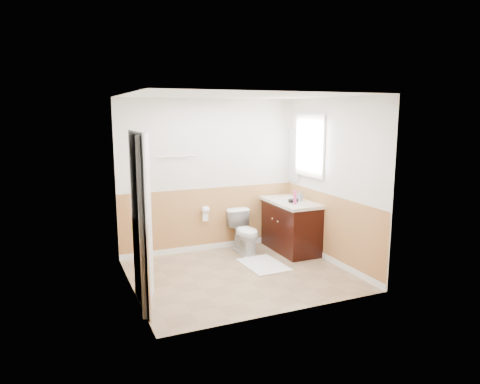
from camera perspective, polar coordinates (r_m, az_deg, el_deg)
name	(u,v)px	position (r m, az deg, el deg)	size (l,w,h in m)	color
floor	(240,275)	(6.32, 0.07, -10.75)	(3.00, 3.00, 0.00)	#8C7051
ceiling	(241,95)	(5.90, 0.07, 12.52)	(3.00, 3.00, 0.00)	white
wall_back	(209,176)	(7.18, -4.05, 2.12)	(3.00, 3.00, 0.00)	silver
wall_front	(287,207)	(4.84, 6.19, -1.96)	(3.00, 3.00, 0.00)	silver
wall_left	(130,197)	(5.57, -14.23, -0.59)	(3.00, 3.00, 0.00)	silver
wall_right	(332,182)	(6.72, 11.90, 1.34)	(3.00, 3.00, 0.00)	silver
wainscot_back	(210,220)	(7.32, -3.95, -3.72)	(3.00, 3.00, 0.00)	#BF814C
wainscot_front	(285,271)	(5.07, 5.95, -10.25)	(3.00, 3.00, 0.00)	#BF814C
wainscot_left	(133,254)	(5.76, -13.78, -7.92)	(2.60, 2.60, 0.00)	#BF814C
wainscot_right	(329,230)	(6.87, 11.58, -4.86)	(2.60, 2.60, 0.00)	#BF814C
toilet	(245,232)	(7.18, 0.63, -5.24)	(0.39, 0.68, 0.69)	white
bath_mat	(263,265)	(6.69, 3.07, -9.48)	(0.55, 0.80, 0.02)	white
vanity_cabinet	(291,227)	(7.31, 6.68, -4.59)	(0.55, 1.10, 0.80)	black
vanity_knob_left	(278,222)	(7.05, 4.99, -3.87)	(0.03, 0.03, 0.03)	white
vanity_knob_right	(272,219)	(7.22, 4.24, -3.51)	(0.03, 0.03, 0.03)	silver
countertop	(291,202)	(7.21, 6.68, -1.33)	(0.60, 1.15, 0.05)	silver
sink_basin	(287,198)	(7.33, 6.17, -0.84)	(0.36, 0.36, 0.02)	silver
faucet	(296,194)	(7.41, 7.39, -0.28)	(0.02, 0.02, 0.14)	white
lotion_bottle	(295,198)	(6.90, 7.19, -0.72)	(0.05, 0.05, 0.22)	#D63785
soap_dispenser	(300,196)	(7.20, 7.83, -0.46)	(0.08, 0.08, 0.18)	#8E94A0
hair_dryer_body	(293,200)	(7.05, 7.00, -1.10)	(0.07, 0.07, 0.14)	black
hair_dryer_handle	(289,201)	(7.12, 6.43, -1.23)	(0.03, 0.03, 0.07)	black
mirror_panel	(294,155)	(7.59, 7.05, 4.78)	(0.02, 0.35, 0.90)	silver
window_frame	(310,146)	(7.13, 9.12, 5.99)	(0.04, 0.80, 1.00)	white
window_glass	(311,146)	(7.14, 9.23, 5.99)	(0.01, 0.70, 0.90)	white
door	(146,222)	(5.21, -12.23, -3.87)	(0.05, 0.80, 2.04)	white
door_frame	(139,222)	(5.19, -13.06, -3.83)	(0.02, 0.92, 2.10)	white
door_knob	(145,221)	(5.55, -12.26, -3.73)	(0.06, 0.06, 0.06)	silver
towel_bar	(177,156)	(6.93, -8.25, 4.65)	(0.02, 0.02, 0.62)	silver
tp_holder_bar	(205,210)	(7.19, -4.56, -2.35)	(0.02, 0.02, 0.14)	silver
tp_roll	(205,210)	(7.19, -4.56, -2.35)	(0.11, 0.11, 0.10)	white
tp_sheet	(205,216)	(7.21, -4.55, -3.20)	(0.10, 0.01, 0.16)	white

